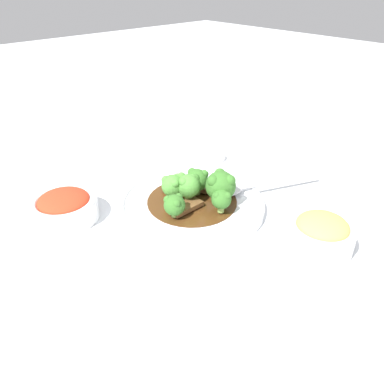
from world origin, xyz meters
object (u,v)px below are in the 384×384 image
at_px(beef_strip_2, 180,187).
at_px(serving_spoon, 234,188).
at_px(beef_strip_0, 213,189).
at_px(broccoli_floret_0, 197,180).
at_px(main_plate, 192,203).
at_px(side_bowl_appetizer, 321,234).
at_px(broccoli_floret_1, 175,205).
at_px(broccoli_floret_5, 221,199).
at_px(side_bowl_kimchi, 65,206).
at_px(broccoli_floret_2, 221,185).
at_px(beef_strip_1, 186,207).
at_px(broccoli_floret_3, 186,185).
at_px(sauce_dish, 210,156).
at_px(broccoli_floret_4, 173,185).

bearing_deg(beef_strip_2, serving_spoon, -137.16).
relative_size(beef_strip_0, broccoli_floret_0, 1.42).
bearing_deg(broccoli_floret_0, main_plate, 112.59).
bearing_deg(side_bowl_appetizer, broccoli_floret_1, 32.05).
height_order(broccoli_floret_1, broccoli_floret_5, broccoli_floret_5).
bearing_deg(side_bowl_kimchi, broccoli_floret_2, -128.13).
height_order(beef_strip_1, beef_strip_2, same).
bearing_deg(broccoli_floret_2, side_bowl_kimchi, 51.87).
xyz_separation_m(broccoli_floret_2, broccoli_floret_3, (0.05, 0.04, -0.01)).
relative_size(beef_strip_2, broccoli_floret_5, 1.57).
bearing_deg(side_bowl_kimchi, broccoli_floret_3, -123.86).
bearing_deg(serving_spoon, side_bowl_appetizer, 176.88).
bearing_deg(serving_spoon, broccoli_floret_3, 66.06).
distance_m(broccoli_floret_2, broccoli_floret_5, 0.03).
bearing_deg(serving_spoon, sauce_dish, -30.44).
bearing_deg(side_bowl_kimchi, side_bowl_appetizer, -143.65).
distance_m(beef_strip_1, broccoli_floret_2, 0.07).
bearing_deg(broccoli_floret_4, serving_spoon, -117.50).
relative_size(broccoli_floret_3, sauce_dish, 0.74).
relative_size(broccoli_floret_5, side_bowl_kimchi, 0.38).
bearing_deg(beef_strip_0, broccoli_floret_2, 151.46).
height_order(broccoli_floret_2, side_bowl_appetizer, broccoli_floret_2).
xyz_separation_m(side_bowl_kimchi, sauce_dish, (-0.00, -0.36, -0.02)).
bearing_deg(broccoli_floret_3, sauce_dish, -56.68).
height_order(serving_spoon, sauce_dish, serving_spoon).
height_order(beef_strip_0, broccoli_floret_1, broccoli_floret_1).
xyz_separation_m(beef_strip_2, broccoli_floret_1, (-0.06, 0.07, 0.02)).
height_order(side_bowl_appetizer, sauce_dish, side_bowl_appetizer).
relative_size(beef_strip_0, broccoli_floret_5, 1.64).
relative_size(broccoli_floret_3, side_bowl_appetizer, 0.51).
relative_size(beef_strip_0, side_bowl_kimchi, 0.63).
height_order(beef_strip_0, broccoli_floret_2, broccoli_floret_2).
bearing_deg(broccoli_floret_2, beef_strip_1, 64.10).
distance_m(broccoli_floret_1, side_bowl_appetizer, 0.24).
distance_m(main_plate, broccoli_floret_3, 0.04).
bearing_deg(broccoli_floret_2, broccoli_floret_4, 40.05).
relative_size(beef_strip_1, sauce_dish, 0.89).
bearing_deg(broccoli_floret_4, beef_strip_0, -109.56).
relative_size(broccoli_floret_2, broccoli_floret_3, 1.20).
height_order(beef_strip_1, broccoli_floret_4, broccoli_floret_4).
distance_m(beef_strip_0, side_bowl_appetizer, 0.22).
bearing_deg(beef_strip_0, main_plate, 83.25).
relative_size(beef_strip_1, broccoli_floret_3, 1.20).
bearing_deg(broccoli_floret_5, beef_strip_0, -34.06).
xyz_separation_m(broccoli_floret_1, side_bowl_appetizer, (-0.20, -0.13, -0.01)).
bearing_deg(broccoli_floret_2, side_bowl_appetizer, -167.30).
height_order(broccoli_floret_4, sauce_dish, broccoli_floret_4).
relative_size(main_plate, side_bowl_kimchi, 2.35).
bearing_deg(beef_strip_0, serving_spoon, -133.30).
bearing_deg(beef_strip_1, broccoli_floret_3, -45.05).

